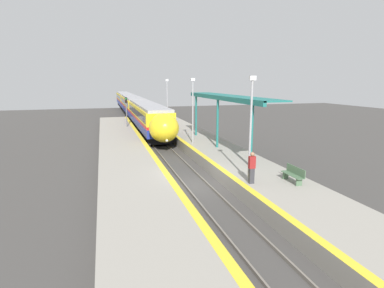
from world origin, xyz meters
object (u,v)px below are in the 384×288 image
Objects in this scene: platform_bench at (294,174)px; lamppost_near at (251,123)px; train at (133,105)px; person_waiting at (252,167)px; lamppost_mid at (193,107)px; lamppost_far at (167,100)px; railway_signal at (127,111)px.

lamppost_near reaches higher than platform_bench.
person_waiting is at bearing -86.78° from train.
lamppost_mid is at bearing 90.00° from lamppost_near.
lamppost_far is at bearing -82.62° from train.
person_waiting is (2.34, -41.59, -0.35)m from train.
platform_bench is 0.29× the size of lamppost_mid.
train is 30.13m from lamppost_mid.
lamppost_far is (0.00, 22.17, 0.00)m from lamppost_near.
lamppost_far is (0.11, 22.71, 2.38)m from person_waiting.
railway_signal is 23.84m from lamppost_near.
lamppost_mid reaches higher than train.
lamppost_far is at bearing -12.62° from railway_signal.
platform_bench is at bearing -79.46° from lamppost_mid.
train is 10.42× the size of lamppost_near.
platform_bench is 3.77m from lamppost_near.
train is at bearing 93.22° from person_waiting.
lamppost_near is at bearing -90.00° from lamppost_mid.
railway_signal is 0.77× the size of lamppost_near.
lamppost_mid is at bearing -67.89° from railway_signal.
lamppost_mid is at bearing 100.54° from platform_bench.
lamppost_near is 22.17m from lamppost_far.
lamppost_far reaches higher than platform_bench.
platform_bench is at bearing -24.49° from lamppost_near.
person_waiting is 22.83m from lamppost_far.
train is 19.15m from lamppost_far.
lamppost_far is (4.95, -1.11, 1.42)m from railway_signal.
railway_signal is 13.24m from lamppost_mid.
railway_signal is (-7.21, 24.30, 1.42)m from platform_bench.
lamppost_far is at bearing 95.55° from platform_bench.
platform_bench is 23.48m from lamppost_far.
train is at bearing 97.38° from lamppost_far.
platform_bench is 0.37× the size of railway_signal.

